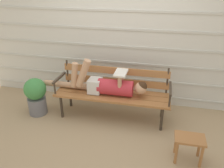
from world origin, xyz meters
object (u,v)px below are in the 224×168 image
Objects in this scene: reclining_person at (106,85)px; park_bench at (113,90)px; footstool at (189,143)px; potted_plant at (36,95)px.

park_bench is at bearing 38.91° from reclining_person.
reclining_person is 4.73× the size of footstool.
potted_plant is at bearing -172.21° from reclining_person.
potted_plant reaches higher than footstool.
footstool is at bearing -30.97° from reclining_person.
potted_plant is at bearing -169.57° from park_bench.
footstool is at bearing -13.61° from potted_plant.
footstool is 0.57× the size of potted_plant.
reclining_person is at bearing 149.03° from footstool.
reclining_person is at bearing 7.79° from potted_plant.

